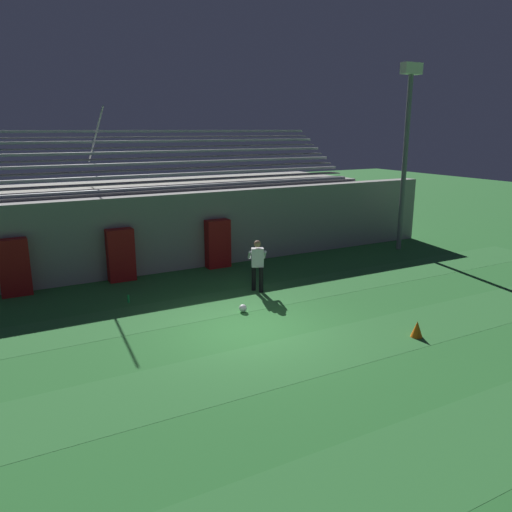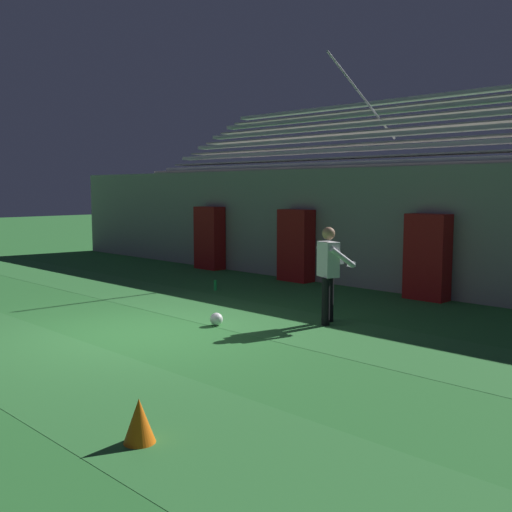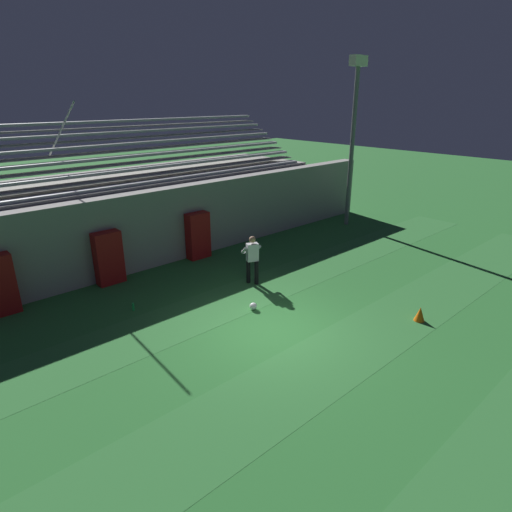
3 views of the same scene
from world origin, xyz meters
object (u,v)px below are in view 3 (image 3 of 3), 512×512
(padding_pillar_gate_left, at_px, (109,258))
(soccer_ball, at_px, (253,306))
(traffic_cone, at_px, (420,314))
(goalkeeper, at_px, (252,257))
(water_bottle, at_px, (133,307))
(padding_pillar_gate_right, at_px, (198,236))
(floodlight_pole, at_px, (354,122))

(padding_pillar_gate_left, xyz_separation_m, soccer_ball, (2.25, -4.70, -0.79))
(traffic_cone, bearing_deg, padding_pillar_gate_left, 122.30)
(goalkeeper, bearing_deg, soccer_ball, -130.97)
(goalkeeper, bearing_deg, water_bottle, 167.25)
(padding_pillar_gate_right, distance_m, traffic_cone, 8.53)
(floodlight_pole, bearing_deg, padding_pillar_gate_right, 172.64)
(soccer_ball, relative_size, traffic_cone, 0.52)
(goalkeeper, distance_m, soccer_ball, 2.11)
(goalkeeper, bearing_deg, floodlight_pole, 14.96)
(padding_pillar_gate_right, height_order, traffic_cone, padding_pillar_gate_right)
(goalkeeper, bearing_deg, traffic_cone, -71.04)
(floodlight_pole, distance_m, goalkeeper, 9.34)
(padding_pillar_gate_left, relative_size, padding_pillar_gate_right, 1.00)
(padding_pillar_gate_right, bearing_deg, floodlight_pole, -7.36)
(padding_pillar_gate_left, xyz_separation_m, padding_pillar_gate_right, (3.61, 0.00, 0.00))
(padding_pillar_gate_left, distance_m, padding_pillar_gate_right, 3.61)
(padding_pillar_gate_left, relative_size, traffic_cone, 4.28)
(padding_pillar_gate_right, distance_m, soccer_ball, 4.95)
(traffic_cone, distance_m, water_bottle, 8.25)
(traffic_cone, bearing_deg, soccer_ball, 129.62)
(padding_pillar_gate_left, bearing_deg, goalkeeper, -42.62)
(floodlight_pole, relative_size, soccer_ball, 34.58)
(floodlight_pole, bearing_deg, goalkeeper, -165.04)
(padding_pillar_gate_right, xyz_separation_m, goalkeeper, (-0.09, -3.24, 0.06))
(padding_pillar_gate_left, height_order, goalkeeper, padding_pillar_gate_left)
(padding_pillar_gate_right, xyz_separation_m, traffic_cone, (1.67, -8.34, -0.69))
(water_bottle, bearing_deg, traffic_cone, -46.55)
(goalkeeper, relative_size, water_bottle, 6.96)
(goalkeeper, distance_m, water_bottle, 4.11)
(soccer_ball, bearing_deg, water_bottle, 138.58)
(soccer_ball, height_order, traffic_cone, traffic_cone)
(padding_pillar_gate_left, height_order, traffic_cone, padding_pillar_gate_left)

